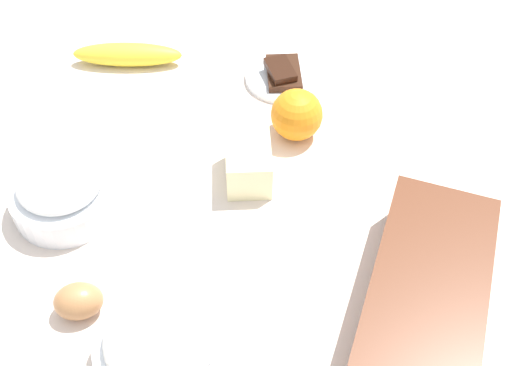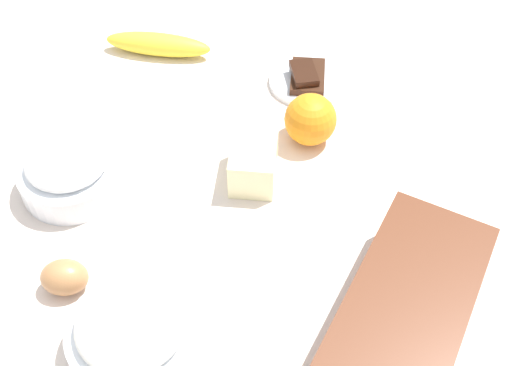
{
  "view_description": "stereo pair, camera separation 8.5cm",
  "coord_description": "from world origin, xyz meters",
  "px_view_note": "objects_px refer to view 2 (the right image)",
  "views": [
    {
      "loc": [
        0.56,
        0.1,
        0.68
      ],
      "look_at": [
        0.0,
        0.0,
        0.04
      ],
      "focal_mm": 43.71,
      "sensor_mm": 36.0,
      "label": 1
    },
    {
      "loc": [
        0.54,
        0.18,
        0.68
      ],
      "look_at": [
        0.0,
        0.0,
        0.04
      ],
      "focal_mm": 43.71,
      "sensor_mm": 36.0,
      "label": 2
    }
  ],
  "objects_px": {
    "flour_bowl": "(134,331)",
    "chocolate_plate": "(306,79)",
    "orange_fruit": "(310,119)",
    "banana": "(158,44)",
    "loaf_pan": "(405,313)",
    "egg_near_butter": "(65,277)",
    "butter_block": "(254,163)",
    "sugar_bowl": "(70,171)"
  },
  "relations": [
    {
      "from": "flour_bowl",
      "to": "chocolate_plate",
      "type": "xyz_separation_m",
      "value": [
        -0.53,
        0.06,
        -0.03
      ]
    },
    {
      "from": "orange_fruit",
      "to": "chocolate_plate",
      "type": "xyz_separation_m",
      "value": [
        -0.13,
        -0.04,
        -0.03
      ]
    },
    {
      "from": "banana",
      "to": "chocolate_plate",
      "type": "distance_m",
      "value": 0.27
    },
    {
      "from": "loaf_pan",
      "to": "chocolate_plate",
      "type": "height_order",
      "value": "loaf_pan"
    },
    {
      "from": "banana",
      "to": "egg_near_butter",
      "type": "height_order",
      "value": "egg_near_butter"
    },
    {
      "from": "butter_block",
      "to": "egg_near_butter",
      "type": "distance_m",
      "value": 0.3
    },
    {
      "from": "sugar_bowl",
      "to": "banana",
      "type": "relative_size",
      "value": 0.77
    },
    {
      "from": "butter_block",
      "to": "banana",
      "type": "bearing_deg",
      "value": -132.1
    },
    {
      "from": "loaf_pan",
      "to": "orange_fruit",
      "type": "relative_size",
      "value": 3.73
    },
    {
      "from": "orange_fruit",
      "to": "sugar_bowl",
      "type": "bearing_deg",
      "value": -55.42
    },
    {
      "from": "orange_fruit",
      "to": "butter_block",
      "type": "xyz_separation_m",
      "value": [
        0.1,
        -0.06,
        -0.01
      ]
    },
    {
      "from": "banana",
      "to": "egg_near_butter",
      "type": "bearing_deg",
      "value": 10.89
    },
    {
      "from": "flour_bowl",
      "to": "chocolate_plate",
      "type": "distance_m",
      "value": 0.54
    },
    {
      "from": "egg_near_butter",
      "to": "chocolate_plate",
      "type": "distance_m",
      "value": 0.52
    },
    {
      "from": "orange_fruit",
      "to": "chocolate_plate",
      "type": "height_order",
      "value": "orange_fruit"
    },
    {
      "from": "loaf_pan",
      "to": "chocolate_plate",
      "type": "xyz_separation_m",
      "value": [
        -0.41,
        -0.23,
        -0.03
      ]
    },
    {
      "from": "loaf_pan",
      "to": "flour_bowl",
      "type": "relative_size",
      "value": 1.92
    },
    {
      "from": "loaf_pan",
      "to": "chocolate_plate",
      "type": "distance_m",
      "value": 0.47
    },
    {
      "from": "egg_near_butter",
      "to": "orange_fruit",
      "type": "bearing_deg",
      "value": 148.6
    },
    {
      "from": "egg_near_butter",
      "to": "banana",
      "type": "bearing_deg",
      "value": -169.11
    },
    {
      "from": "butter_block",
      "to": "flour_bowl",
      "type": "bearing_deg",
      "value": -8.27
    },
    {
      "from": "egg_near_butter",
      "to": "chocolate_plate",
      "type": "bearing_deg",
      "value": 159.7
    },
    {
      "from": "banana",
      "to": "chocolate_plate",
      "type": "bearing_deg",
      "value": 90.06
    },
    {
      "from": "flour_bowl",
      "to": "banana",
      "type": "relative_size",
      "value": 0.81
    },
    {
      "from": "sugar_bowl",
      "to": "orange_fruit",
      "type": "height_order",
      "value": "orange_fruit"
    },
    {
      "from": "sugar_bowl",
      "to": "butter_block",
      "type": "height_order",
      "value": "sugar_bowl"
    },
    {
      "from": "sugar_bowl",
      "to": "egg_near_butter",
      "type": "relative_size",
      "value": 2.45
    },
    {
      "from": "flour_bowl",
      "to": "egg_near_butter",
      "type": "distance_m",
      "value": 0.13
    },
    {
      "from": "orange_fruit",
      "to": "butter_block",
      "type": "height_order",
      "value": "orange_fruit"
    },
    {
      "from": "loaf_pan",
      "to": "banana",
      "type": "xyz_separation_m",
      "value": [
        -0.41,
        -0.5,
        -0.02
      ]
    },
    {
      "from": "butter_block",
      "to": "chocolate_plate",
      "type": "bearing_deg",
      "value": 175.83
    },
    {
      "from": "butter_block",
      "to": "egg_near_butter",
      "type": "relative_size",
      "value": 1.51
    },
    {
      "from": "flour_bowl",
      "to": "chocolate_plate",
      "type": "bearing_deg",
      "value": 173.51
    },
    {
      "from": "butter_block",
      "to": "orange_fruit",
      "type": "bearing_deg",
      "value": 151.8
    },
    {
      "from": "orange_fruit",
      "to": "butter_block",
      "type": "relative_size",
      "value": 0.89
    },
    {
      "from": "sugar_bowl",
      "to": "banana",
      "type": "bearing_deg",
      "value": -177.32
    },
    {
      "from": "banana",
      "to": "orange_fruit",
      "type": "height_order",
      "value": "orange_fruit"
    },
    {
      "from": "banana",
      "to": "orange_fruit",
      "type": "bearing_deg",
      "value": 67.83
    },
    {
      "from": "chocolate_plate",
      "to": "butter_block",
      "type": "bearing_deg",
      "value": -4.17
    },
    {
      "from": "flour_bowl",
      "to": "orange_fruit",
      "type": "distance_m",
      "value": 0.42
    },
    {
      "from": "orange_fruit",
      "to": "egg_near_butter",
      "type": "distance_m",
      "value": 0.42
    },
    {
      "from": "loaf_pan",
      "to": "banana",
      "type": "bearing_deg",
      "value": -119.88
    }
  ]
}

